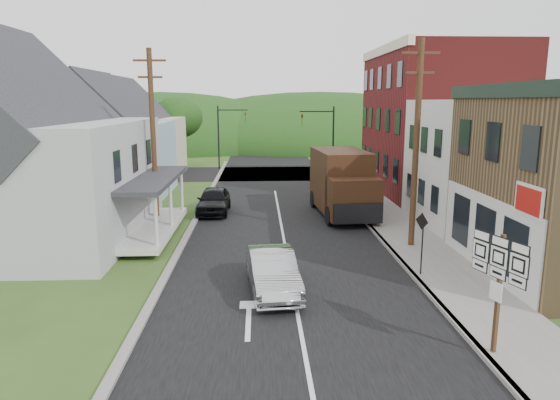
{
  "coord_description": "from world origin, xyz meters",
  "views": [
    {
      "loc": [
        -1.15,
        -17.65,
        6.44
      ],
      "look_at": [
        -0.24,
        3.64,
        2.2
      ],
      "focal_mm": 32.0,
      "sensor_mm": 36.0,
      "label": 1
    }
  ],
  "objects": [
    {
      "name": "delivery_van",
      "position": [
        3.59,
        10.02,
        1.86
      ],
      "size": [
        3.14,
        6.76,
        3.68
      ],
      "rotation": [
        0.0,
        0.0,
        0.07
      ],
      "color": "black",
      "rests_on": "ground"
    },
    {
      "name": "utility_pole_left",
      "position": [
        -6.5,
        8.0,
        4.66
      ],
      "size": [
        1.6,
        0.26,
        9.0
      ],
      "color": "#472D19",
      "rests_on": "ground"
    },
    {
      "name": "cross_road",
      "position": [
        0.0,
        27.0,
        0.0
      ],
      "size": [
        60.0,
        9.0,
        0.02
      ],
      "primitive_type": "cube",
      "color": "black",
      "rests_on": "ground"
    },
    {
      "name": "house_cream",
      "position": [
        -11.5,
        26.0,
        3.69
      ],
      "size": [
        7.14,
        8.16,
        7.28
      ],
      "color": "beige",
      "rests_on": "ground"
    },
    {
      "name": "forested_ridge",
      "position": [
        0.0,
        55.0,
        0.0
      ],
      "size": [
        90.0,
        30.0,
        16.0
      ],
      "primitive_type": "ellipsoid",
      "color": "#193610",
      "rests_on": "ground"
    },
    {
      "name": "silver_sedan",
      "position": [
        -0.72,
        -1.46,
        0.71
      ],
      "size": [
        1.96,
        4.47,
        1.43
      ],
      "primitive_type": "imported",
      "rotation": [
        0.0,
        0.0,
        0.11
      ],
      "color": "#AEAEB3",
      "rests_on": "ground"
    },
    {
      "name": "traffic_signal_right",
      "position": [
        4.3,
        23.5,
        3.76
      ],
      "size": [
        2.87,
        0.2,
        6.0
      ],
      "color": "black",
      "rests_on": "ground"
    },
    {
      "name": "route_sign_cluster",
      "position": [
        4.76,
        -6.16,
        2.16
      ],
      "size": [
        0.61,
        1.7,
        3.1
      ],
      "rotation": [
        0.0,
        0.0,
        0.31
      ],
      "color": "#472D19",
      "rests_on": "sidewalk_right"
    },
    {
      "name": "warning_sign",
      "position": [
        4.78,
        -0.32,
        1.64
      ],
      "size": [
        0.28,
        0.59,
        2.33
      ],
      "rotation": [
        0.0,
        0.0,
        0.43
      ],
      "color": "black",
      "rests_on": "sidewalk_right"
    },
    {
      "name": "utility_pole_right",
      "position": [
        5.6,
        3.5,
        4.66
      ],
      "size": [
        1.6,
        0.26,
        9.0
      ],
      "color": "#472D19",
      "rests_on": "ground"
    },
    {
      "name": "storefront_red",
      "position": [
        11.3,
        17.0,
        5.0
      ],
      "size": [
        8.0,
        12.0,
        10.0
      ],
      "primitive_type": "cube",
      "color": "maroon",
      "rests_on": "ground"
    },
    {
      "name": "curb_left",
      "position": [
        -4.65,
        8.0,
        0.06
      ],
      "size": [
        0.3,
        55.0,
        0.12
      ],
      "primitive_type": "cube",
      "color": "slate",
      "rests_on": "ground"
    },
    {
      "name": "road",
      "position": [
        0.0,
        10.0,
        0.0
      ],
      "size": [
        9.0,
        90.0,
        0.02
      ],
      "primitive_type": "cube",
      "color": "black",
      "rests_on": "ground"
    },
    {
      "name": "tree_left_c",
      "position": [
        -19.0,
        20.0,
        5.94
      ],
      "size": [
        5.8,
        5.8,
        8.41
      ],
      "color": "#382616",
      "rests_on": "ground"
    },
    {
      "name": "tree_left_d",
      "position": [
        -9.0,
        32.0,
        4.88
      ],
      "size": [
        4.8,
        4.8,
        6.94
      ],
      "color": "#382616",
      "rests_on": "ground"
    },
    {
      "name": "storefront_white",
      "position": [
        11.3,
        7.5,
        3.25
      ],
      "size": [
        8.0,
        7.0,
        6.5
      ],
      "primitive_type": "cube",
      "color": "silver",
      "rests_on": "ground"
    },
    {
      "name": "curb_right",
      "position": [
        4.55,
        8.0,
        0.07
      ],
      "size": [
        0.2,
        55.0,
        0.15
      ],
      "primitive_type": "cube",
      "color": "slate",
      "rests_on": "ground"
    },
    {
      "name": "dark_sedan",
      "position": [
        -3.8,
        10.96,
        0.75
      ],
      "size": [
        1.85,
        4.42,
        1.5
      ],
      "primitive_type": "imported",
      "rotation": [
        0.0,
        0.0,
        -0.02
      ],
      "color": "black",
      "rests_on": "ground"
    },
    {
      "name": "house_blue",
      "position": [
        -11.0,
        17.0,
        3.69
      ],
      "size": [
        7.14,
        8.16,
        7.28
      ],
      "color": "#94B6CA",
      "rests_on": "ground"
    },
    {
      "name": "ground",
      "position": [
        0.0,
        0.0,
        0.0
      ],
      "size": [
        120.0,
        120.0,
        0.0
      ],
      "primitive_type": "plane",
      "color": "#2D4719",
      "rests_on": "ground"
    },
    {
      "name": "traffic_signal_left",
      "position": [
        -4.3,
        30.5,
        3.76
      ],
      "size": [
        2.87,
        0.2,
        6.0
      ],
      "color": "black",
      "rests_on": "ground"
    },
    {
      "name": "house_gray",
      "position": [
        -12.0,
        6.0,
        4.23
      ],
      "size": [
        10.2,
        12.24,
        8.35
      ],
      "color": "#ADAFB3",
      "rests_on": "ground"
    },
    {
      "name": "sidewalk_right",
      "position": [
        5.9,
        8.0,
        0.07
      ],
      "size": [
        2.8,
        55.0,
        0.15
      ],
      "primitive_type": "cube",
      "color": "slate",
      "rests_on": "ground"
    }
  ]
}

